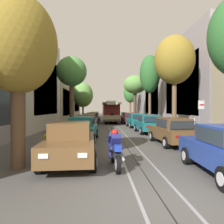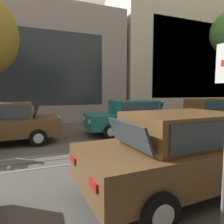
{
  "view_description": "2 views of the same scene",
  "coord_description": "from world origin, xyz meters",
  "views": [
    {
      "loc": [
        -1.38,
        -4.79,
        2.1
      ],
      "look_at": [
        -0.33,
        16.61,
        1.79
      ],
      "focal_mm": 33.7,
      "sensor_mm": 36.0,
      "label": 1
    },
    {
      "loc": [
        6.01,
        4.61,
        1.99
      ],
      "look_at": [
        -1.43,
        7.61,
        1.2
      ],
      "focal_mm": 32.75,
      "sensor_mm": 36.0,
      "label": 2
    }
  ],
  "objects": [
    {
      "name": "parked_car_brown_mid_left",
      "position": [
        -2.77,
        13.89,
        0.8
      ],
      "size": [
        2.06,
        4.39,
        1.58
      ],
      "color": "brown",
      "rests_on": "ground"
    },
    {
      "name": "building_facade_left",
      "position": [
        -9.77,
        26.11,
        4.59
      ],
      "size": [
        5.95,
        52.28,
        10.55
      ],
      "color": "gray",
      "rests_on": "ground"
    },
    {
      "name": "street_tree_kerb_right_mid",
      "position": [
        4.55,
        20.9,
        6.34
      ],
      "size": [
        2.49,
        2.7,
        8.76
      ],
      "color": "brown",
      "rests_on": "ground"
    },
    {
      "name": "street_tree_kerb_left_mid",
      "position": [
        -4.68,
        32.27,
        4.55
      ],
      "size": [
        3.57,
        3.79,
        6.71
      ],
      "color": "brown",
      "rests_on": "ground"
    },
    {
      "name": "street_tree_kerb_right_far",
      "position": [
        4.71,
        39.69,
        5.36
      ],
      "size": [
        2.84,
        2.74,
        7.39
      ],
      "color": "brown",
      "rests_on": "ground"
    },
    {
      "name": "pedestrian_on_left_pavement",
      "position": [
        4.94,
        28.61,
        0.93
      ],
      "size": [
        0.55,
        0.42,
        1.65
      ],
      "color": "slate",
      "rests_on": "ground"
    },
    {
      "name": "ground_plane",
      "position": [
        0.0,
        21.03,
        0.0
      ],
      "size": [
        160.0,
        160.0,
        0.0
      ],
      "primitive_type": "plane",
      "color": "#4C4947"
    },
    {
      "name": "parked_car_brown_second_right",
      "position": [
        2.84,
        7.46,
        0.8
      ],
      "size": [
        2.13,
        4.42,
        1.58
      ],
      "color": "brown",
      "rests_on": "ground"
    },
    {
      "name": "parked_car_brown_fourth_left",
      "position": [
        -2.85,
        19.77,
        0.8
      ],
      "size": [
        2.11,
        4.41,
        1.58
      ],
      "color": "brown",
      "rests_on": "ground"
    },
    {
      "name": "parked_car_beige_sixth_right",
      "position": [
        2.69,
        30.08,
        0.8
      ],
      "size": [
        2.07,
        4.39,
        1.58
      ],
      "color": "#C1B28E",
      "rests_on": "ground"
    },
    {
      "name": "pedestrian_on_right_pavement",
      "position": [
        6.47,
        13.13,
        0.88
      ],
      "size": [
        0.55,
        0.38,
        1.56
      ],
      "color": "#4C4233",
      "rests_on": "ground"
    },
    {
      "name": "parked_car_teal_second_left",
      "position": [
        -2.69,
        9.13,
        0.8
      ],
      "size": [
        2.13,
        4.42,
        1.58
      ],
      "color": "#196B70",
      "rests_on": "ground"
    },
    {
      "name": "parked_car_teal_fourth_right",
      "position": [
        2.62,
        19.26,
        0.8
      ],
      "size": [
        2.06,
        4.39,
        1.58
      ],
      "color": "#196B70",
      "rests_on": "ground"
    },
    {
      "name": "parked_car_maroon_fifth_right",
      "position": [
        2.56,
        25.07,
        0.8
      ],
      "size": [
        2.08,
        4.4,
        1.58
      ],
      "color": "maroon",
      "rests_on": "ground"
    },
    {
      "name": "street_tree_kerb_left_second",
      "position": [
        -4.65,
        18.32,
        6.08
      ],
      "size": [
        3.28,
        3.21,
        7.82
      ],
      "color": "brown",
      "rests_on": "ground"
    },
    {
      "name": "parked_car_yellow_sixth_left",
      "position": [
        -2.66,
        30.8,
        0.8
      ],
      "size": [
        2.13,
        4.42,
        1.58
      ],
      "color": "gold",
      "rests_on": "ground"
    },
    {
      "name": "parked_car_silver_far_right",
      "position": [
        2.83,
        36.16,
        0.8
      ],
      "size": [
        2.05,
        4.38,
        1.58
      ],
      "color": "#B7B7BC",
      "rests_on": "ground"
    },
    {
      "name": "motorcycle_with_rider",
      "position": [
        -0.9,
        2.68,
        0.65
      ],
      "size": [
        0.58,
        1.99,
        1.37
      ],
      "color": "black",
      "rests_on": "ground"
    },
    {
      "name": "building_facade_right",
      "position": [
        9.83,
        23.49,
        4.15
      ],
      "size": [
        5.82,
        52.28,
        9.92
      ],
      "color": "tan",
      "rests_on": "ground"
    },
    {
      "name": "trolley_track_rails",
      "position": [
        0.0,
        24.29,
        0.0
      ],
      "size": [
        1.14,
        60.58,
        0.01
      ],
      "color": "gray",
      "rests_on": "ground"
    },
    {
      "name": "street_sign_post",
      "position": [
        4.25,
        6.84,
        1.64
      ],
      "size": [
        0.36,
        0.08,
        2.63
      ],
      "color": "slate",
      "rests_on": "ground"
    },
    {
      "name": "parked_car_beige_far_left",
      "position": [
        -2.72,
        35.99,
        0.8
      ],
      "size": [
        2.01,
        4.37,
        1.58
      ],
      "color": "#C1B28E",
      "rests_on": "ground"
    },
    {
      "name": "parked_car_brown_near_left",
      "position": [
        -2.6,
        3.52,
        0.8
      ],
      "size": [
        2.14,
        4.42,
        1.58
      ],
      "color": "brown",
      "rests_on": "ground"
    },
    {
      "name": "street_tree_kerb_left_near",
      "position": [
        -4.35,
        2.79,
        4.32
      ],
      "size": [
        2.76,
        3.0,
        6.13
      ],
      "color": "brown",
      "rests_on": "ground"
    },
    {
      "name": "street_tree_kerb_right_second",
      "position": [
        4.57,
        12.19,
        6.08
      ],
      "size": [
        3.27,
        3.18,
        8.13
      ],
      "color": "brown",
      "rests_on": "ground"
    },
    {
      "name": "cable_car_trolley",
      "position": [
        -0.0,
        27.7,
        1.66
      ],
      "size": [
        2.57,
        9.14,
        3.28
      ],
      "color": "maroon",
      "rests_on": "ground"
    },
    {
      "name": "street_tree_kerb_right_fourth",
      "position": [
        4.22,
        30.44,
        6.14
      ],
      "size": [
        3.81,
        3.69,
        7.8
      ],
      "color": "#4C3826",
      "rests_on": "ground"
    },
    {
      "name": "parked_car_navy_fifth_left",
      "position": [
        -2.73,
        25.27,
        0.8
      ],
      "size": [
        2.06,
        4.39,
        1.58
      ],
      "color": "#19234C",
      "rests_on": "ground"
    },
    {
      "name": "parked_car_teal_mid_right",
      "position": [
        2.7,
        13.45,
        0.8
      ],
      "size": [
        2.05,
        4.38,
        1.58
      ],
      "color": "#196B70",
      "rests_on": "ground"
    },
    {
      "name": "fire_hydrant",
      "position": [
        -4.2,
        5.88,
        0.42
      ],
      "size": [
        0.4,
        0.22,
        0.84
      ],
      "color": "gold",
      "rests_on": "ground"
    }
  ]
}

